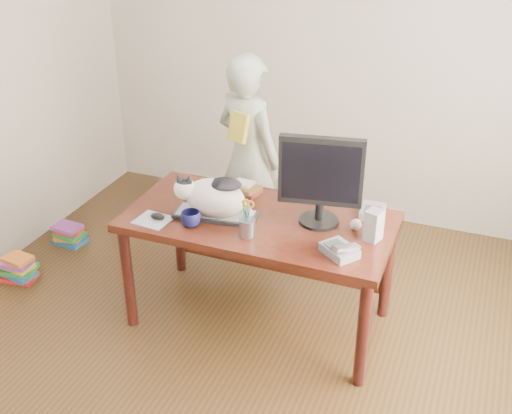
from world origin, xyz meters
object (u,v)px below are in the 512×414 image
object	(u,v)px
desk	(264,233)
calculator	(373,211)
mouse	(158,216)
book_pile_a	(18,268)
phone	(340,250)
cat	(212,196)
book_pile_b	(69,234)
book_stack	(245,188)
keyboard	(216,215)
monitor	(321,176)
pen_cup	(247,226)
speaker	(374,225)
coffee_mug	(191,219)
person	(248,157)
baseball	(356,225)

from	to	relation	value
desk	calculator	size ratio (longest dim) A/B	8.46
mouse	book_pile_a	size ratio (longest dim) A/B	0.35
phone	cat	bearing A→B (deg)	-152.60
book_pile_b	book_pile_a	bearing A→B (deg)	-93.13
mouse	book_stack	bearing A→B (deg)	61.03
keyboard	book_stack	distance (m)	0.36
book_stack	book_pile_b	world-z (taller)	book_stack
monitor	pen_cup	bearing A→B (deg)	-150.80
desk	cat	world-z (taller)	cat
pen_cup	phone	world-z (taller)	pen_cup
calculator	book_pile_b	distance (m)	2.45
monitor	phone	world-z (taller)	monitor
desk	calculator	xyz separation A→B (m)	(0.62, 0.20, 0.17)
monitor	book_pile_b	size ratio (longest dim) A/B	2.11
speaker	calculator	distance (m)	0.29
coffee_mug	book_stack	size ratio (longest dim) A/B	0.53
book_stack	book_pile_a	bearing A→B (deg)	-148.48
person	calculator	bearing A→B (deg)	174.57
desk	pen_cup	world-z (taller)	pen_cup
pen_cup	book_pile_b	bearing A→B (deg)	161.94
book_stack	monitor	bearing A→B (deg)	-6.53
coffee_mug	book_pile_b	xyz separation A→B (m)	(-1.38, 0.58, -0.72)
cat	book_stack	distance (m)	0.38
calculator	monitor	bearing A→B (deg)	-144.47
keyboard	cat	bearing A→B (deg)	-171.64
book_pile_a	calculator	bearing A→B (deg)	11.48
book_stack	calculator	distance (m)	0.83
monitor	mouse	world-z (taller)	monitor
keyboard	calculator	bearing A→B (deg)	14.75
monitor	calculator	distance (m)	0.45
desk	baseball	distance (m)	0.60
desk	book_pile_a	size ratio (longest dim) A/B	5.92
keyboard	book_pile_b	distance (m)	1.68
coffee_mug	book_pile_a	xyz separation A→B (m)	(-1.41, 0.03, -0.71)
cat	speaker	size ratio (longest dim) A/B	2.63
person	book_pile_b	size ratio (longest dim) A/B	5.89
cat	speaker	distance (m)	0.95
book_pile_b	keyboard	bearing A→B (deg)	-16.27
coffee_mug	book_stack	world-z (taller)	coffee_mug
book_stack	calculator	size ratio (longest dim) A/B	1.17
mouse	person	world-z (taller)	person
book_stack	keyboard	bearing A→B (deg)	-82.66
keyboard	book_pile_a	bearing A→B (deg)	176.82
keyboard	baseball	distance (m)	0.83
mouse	book_pile_a	distance (m)	1.38
phone	book_stack	bearing A→B (deg)	-176.34
coffee_mug	book_pile_b	world-z (taller)	coffee_mug
mouse	person	size ratio (longest dim) A/B	0.06
coffee_mug	calculator	distance (m)	1.09
baseball	book_pile_a	world-z (taller)	baseball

